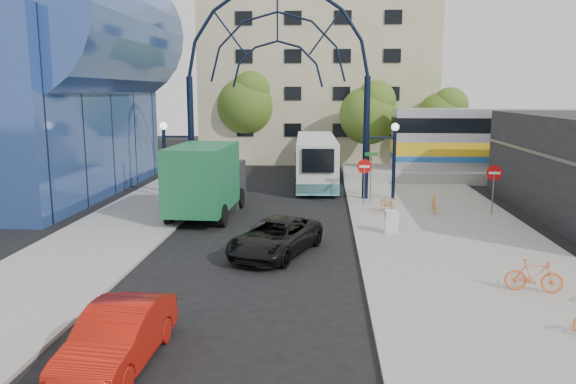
# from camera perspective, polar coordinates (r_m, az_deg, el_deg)

# --- Properties ---
(ground) EXTENTS (120.00, 120.00, 0.00)m
(ground) POSITION_cam_1_polar(r_m,az_deg,el_deg) (19.06, -4.59, -8.70)
(ground) COLOR black
(ground) RESTS_ON ground
(sidewalk_east) EXTENTS (8.00, 56.00, 0.12)m
(sidewalk_east) POSITION_cam_1_polar(r_m,az_deg,el_deg) (23.28, 16.90, -5.45)
(sidewalk_east) COLOR gray
(sidewalk_east) RESTS_ON ground
(plaza_west) EXTENTS (5.00, 50.00, 0.12)m
(plaza_west) POSITION_cam_1_polar(r_m,az_deg,el_deg) (26.26, -16.85, -3.69)
(plaza_west) COLOR gray
(plaza_west) RESTS_ON ground
(gateway_arch) EXTENTS (13.64, 0.44, 12.10)m
(gateway_arch) POSITION_cam_1_polar(r_m,az_deg,el_deg) (32.04, -1.08, 14.47)
(gateway_arch) COLOR black
(gateway_arch) RESTS_ON ground
(stop_sign) EXTENTS (0.80, 0.07, 2.50)m
(stop_sign) POSITION_cam_1_polar(r_m,az_deg,el_deg) (30.20, 7.76, 2.16)
(stop_sign) COLOR slate
(stop_sign) RESTS_ON sidewalk_east
(do_not_enter_sign) EXTENTS (0.76, 0.07, 2.48)m
(do_not_enter_sign) POSITION_cam_1_polar(r_m,az_deg,el_deg) (29.35, 20.19, 1.36)
(do_not_enter_sign) COLOR slate
(do_not_enter_sign) RESTS_ON sidewalk_east
(street_name_sign) EXTENTS (0.70, 0.70, 2.80)m
(street_name_sign) POSITION_cam_1_polar(r_m,az_deg,el_deg) (30.80, 8.43, 2.56)
(street_name_sign) COLOR slate
(street_name_sign) RESTS_ON sidewalk_east
(sandwich_board) EXTENTS (0.55, 0.61, 0.99)m
(sandwich_board) POSITION_cam_1_polar(r_m,az_deg,el_deg) (24.59, 10.49, -2.71)
(sandwich_board) COLOR white
(sandwich_board) RESTS_ON sidewalk_east
(transit_hall) EXTENTS (16.50, 18.00, 14.50)m
(transit_hall) POSITION_cam_1_polar(r_m,az_deg,el_deg) (37.45, -25.35, 10.05)
(transit_hall) COLOR #2F4D92
(transit_hall) RESTS_ON ground
(apartment_block) EXTENTS (20.00, 12.10, 14.00)m
(apartment_block) POSITION_cam_1_polar(r_m,az_deg,el_deg) (52.82, 3.09, 11.08)
(apartment_block) COLOR tan
(apartment_block) RESTS_ON ground
(train_platform) EXTENTS (32.00, 5.00, 0.80)m
(train_platform) POSITION_cam_1_polar(r_m,az_deg,el_deg) (43.81, 27.02, 1.51)
(train_platform) COLOR gray
(train_platform) RESTS_ON ground
(tree_north_a) EXTENTS (4.48, 4.48, 7.00)m
(tree_north_a) POSITION_cam_1_polar(r_m,az_deg,el_deg) (43.92, 8.35, 8.05)
(tree_north_a) COLOR #382314
(tree_north_a) RESTS_ON ground
(tree_north_b) EXTENTS (5.12, 5.12, 8.00)m
(tree_north_b) POSITION_cam_1_polar(r_m,az_deg,el_deg) (48.22, -4.10, 9.09)
(tree_north_b) COLOR #382314
(tree_north_b) RESTS_ON ground
(tree_north_c) EXTENTS (4.16, 4.16, 6.50)m
(tree_north_c) POSITION_cam_1_polar(r_m,az_deg,el_deg) (46.76, 15.55, 7.50)
(tree_north_c) COLOR #382314
(tree_north_c) RESTS_ON ground
(city_bus) EXTENTS (3.03, 11.53, 3.14)m
(city_bus) POSITION_cam_1_polar(r_m,az_deg,el_deg) (37.92, 2.86, 3.33)
(city_bus) COLOR silver
(city_bus) RESTS_ON ground
(green_truck) EXTENTS (3.03, 7.29, 3.62)m
(green_truck) POSITION_cam_1_polar(r_m,az_deg,el_deg) (28.23, -8.19, 1.22)
(green_truck) COLOR black
(green_truck) RESTS_ON ground
(black_suv) EXTENTS (3.83, 5.39, 1.36)m
(black_suv) POSITION_cam_1_polar(r_m,az_deg,el_deg) (21.46, -1.28, -4.61)
(black_suv) COLOR black
(black_suv) RESTS_ON ground
(red_sedan) EXTENTS (1.65, 4.29, 1.39)m
(red_sedan) POSITION_cam_1_polar(r_m,az_deg,el_deg) (13.62, -16.90, -13.92)
(red_sedan) COLOR #A7140A
(red_sedan) RESTS_ON ground
(bike_near_a) EXTENTS (1.11, 1.80, 0.89)m
(bike_near_a) POSITION_cam_1_polar(r_m,az_deg,el_deg) (28.76, 10.13, -1.19)
(bike_near_a) COLOR orange
(bike_near_a) RESTS_ON sidewalk_east
(bike_near_b) EXTENTS (0.60, 1.62, 0.95)m
(bike_near_b) POSITION_cam_1_polar(r_m,az_deg,el_deg) (29.37, 14.61, -1.07)
(bike_near_b) COLOR orange
(bike_near_b) RESTS_ON sidewalk_east
(bike_far_b) EXTENTS (1.76, 0.79, 1.02)m
(bike_far_b) POSITION_cam_1_polar(r_m,az_deg,el_deg) (18.82, 23.73, -7.79)
(bike_far_b) COLOR orange
(bike_far_b) RESTS_ON sidewalk_east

